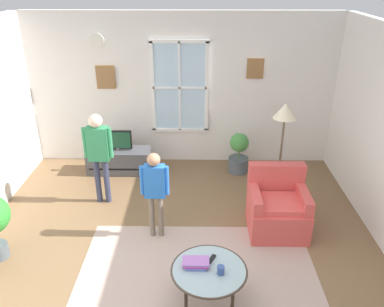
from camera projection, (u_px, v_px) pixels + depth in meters
ground_plane at (172, 282)px, 4.48m from camera, size 5.87×6.88×0.02m
back_wall at (182, 90)px, 6.79m from camera, size 5.27×0.17×2.64m
area_rug at (198, 273)px, 4.58m from camera, size 2.80×1.83×0.01m
tv_stand at (119, 161)px, 6.81m from camera, size 1.07×0.43×0.42m
television at (117, 140)px, 6.63m from camera, size 0.50×0.08×0.36m
armchair at (277, 208)px, 5.25m from camera, size 0.76×0.74×0.87m
coffee_table at (209, 271)px, 4.04m from camera, size 0.80×0.80×0.44m
book_stack at (196, 263)px, 4.06m from camera, size 0.28×0.16×0.08m
cup at (221, 270)px, 3.95m from camera, size 0.08×0.08×0.09m
remote_near_books at (212, 259)px, 4.16m from camera, size 0.10×0.14×0.02m
remote_near_cup at (200, 261)px, 4.13m from camera, size 0.11×0.14×0.02m
person_blue_shirt at (155, 186)px, 4.92m from camera, size 0.37×0.17×1.22m
person_green_shirt at (99, 149)px, 5.63m from camera, size 0.43×0.19×1.42m
potted_plant_by_window at (239, 153)px, 6.74m from camera, size 0.35×0.35×0.72m
floor_lamp at (284, 121)px, 5.38m from camera, size 0.32×0.32×1.60m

